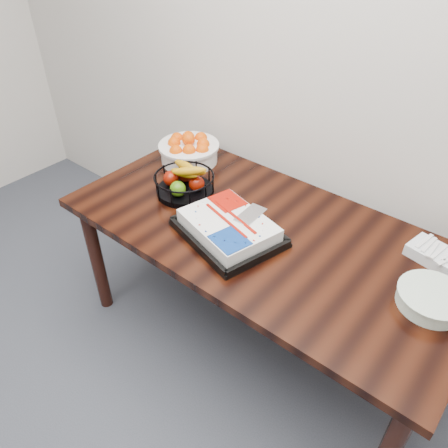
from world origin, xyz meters
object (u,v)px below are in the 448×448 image
Objects in this scene: tangerine_bowl at (189,146)px; plate_stack at (431,299)px; fruit_basket at (184,182)px; table at (262,243)px; cake_tray at (229,228)px.

plate_stack is (1.39, -0.21, -0.06)m from tangerine_bowl.
table is at bearing 2.16° from fruit_basket.
cake_tray is 0.83m from plate_stack.
table is 0.73m from tangerine_bowl.
fruit_basket is at bearing -177.84° from table.
cake_tray is 1.56× the size of tangerine_bowl.
tangerine_bowl is 1.41m from plate_stack.
fruit_basket is (-0.38, 0.12, 0.02)m from cake_tray.
table is 6.12× the size of fruit_basket.
tangerine_bowl is at bearing 160.86° from table.
cake_tray is at bearing -122.65° from table.
tangerine_bowl is (-0.67, 0.23, 0.18)m from table.
tangerine_bowl reaches higher than fruit_basket.
tangerine_bowl reaches higher than plate_stack.
plate_stack is at bearing -8.74° from tangerine_bowl.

